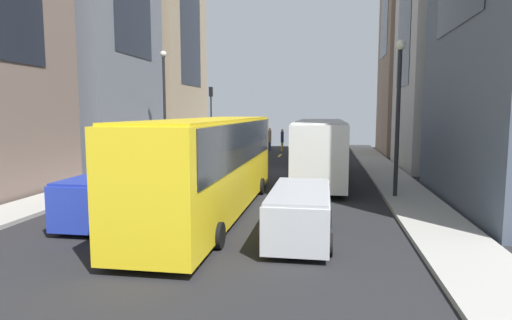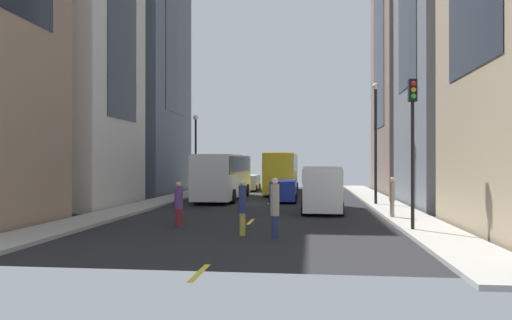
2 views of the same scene
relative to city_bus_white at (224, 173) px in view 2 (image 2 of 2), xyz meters
The scene contains 24 objects.
ground_plane 4.92m from the city_bus_white, 35.55° to the right, with size 41.61×41.61×0.00m, color black.
sidewalk_west 5.15m from the city_bus_white, 146.89° to the right, with size 2.30×44.00×0.15m, color #9E9B93.
sidewalk_east 11.76m from the city_bus_white, 13.00° to the right, with size 2.30×44.00×0.15m, color #9E9B93.
lane_stripe_0 23.97m from the city_bus_white, 81.21° to the right, with size 0.16×2.00×0.01m, color yellow.
lane_stripe_1 13.76m from the city_bus_white, 74.43° to the right, with size 0.16×2.00×0.01m, color yellow.
lane_stripe_2 4.91m from the city_bus_white, 35.55° to the right, with size 0.16×2.00×0.01m, color yellow.
lane_stripe_3 8.92m from the city_bus_white, 65.16° to the left, with size 0.16×2.00×0.01m, color yellow.
lane_stripe_4 18.86m from the city_bus_white, 78.77° to the left, with size 0.16×2.00×0.01m, color yellow.
building_west_1 15.17m from the city_bus_white, 144.32° to the right, with size 7.53×8.41×24.51m.
building_west_2 17.76m from the city_bus_white, 149.87° to the left, with size 8.40×11.05×31.90m.
building_east_2 22.54m from the city_bus_white, 26.84° to the left, with size 9.77×11.76×26.26m.
city_bus_white is the anchor object (origin of this frame).
streetcar_yellow 9.39m from the city_bus_white, 65.60° to the left, with size 2.70×13.02×3.59m.
delivery_van_white 11.10m from the city_bus_white, 50.21° to the right, with size 2.25×5.08×2.58m.
car_blue_0 12.58m from the city_bus_white, 55.39° to the left, with size 2.02×4.41×1.68m.
car_blue_1 4.99m from the city_bus_white, 19.30° to the right, with size 1.87×4.20×1.53m.
car_silver_2 11.34m from the city_bus_white, 87.72° to the left, with size 1.93×4.59×1.53m.
pedestrian_crossing_mid 15.58m from the city_bus_white, 47.71° to the right, with size 0.29×0.29×1.94m.
pedestrian_crossing_near 15.00m from the city_bus_white, 87.44° to the right, with size 0.38×0.38×1.97m.
pedestrian_walking_far 18.54m from the city_bus_white, 73.83° to the right, with size 0.33×0.33×2.25m.
pedestrian_waiting_curb 17.78m from the city_bus_white, 77.41° to the right, with size 0.30×0.30×2.17m.
traffic_light_near_corner 19.19m from the city_bus_white, 56.35° to the right, with size 0.32×0.44×6.02m.
streetlamp_near 6.20m from the city_bus_white, 125.58° to the left, with size 0.44×0.44×6.73m.
streetlamp_far 11.77m from the city_bus_white, 21.14° to the right, with size 0.44×0.44×7.78m.
Camera 2 is at (2.83, -33.01, 2.85)m, focal length 33.59 mm.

